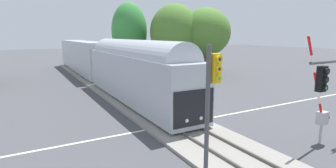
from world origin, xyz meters
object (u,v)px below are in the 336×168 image
crossing_gate_near (321,110)px  traffic_signal_median (211,99)px  oak_far_right (175,32)px  elm_centre_background (129,31)px  commuter_train (102,61)px  maple_right_background (205,32)px

crossing_gate_near → traffic_signal_median: bearing=-173.2°
oak_far_right → elm_centre_background: size_ratio=0.96×
oak_far_right → crossing_gate_near: bearing=-103.3°
crossing_gate_near → elm_centre_background: (1.05, 30.90, 4.57)m
crossing_gate_near → traffic_signal_median: crossing_gate_near is taller
commuter_train → traffic_signal_median: (-2.99, -24.97, 0.94)m
commuter_train → oak_far_right: (11.34, 1.89, 3.50)m
oak_far_right → elm_centre_background: 7.14m
commuter_train → oak_far_right: oak_far_right is taller
traffic_signal_median → maple_right_background: 31.01m
crossing_gate_near → maple_right_background: 26.31m
traffic_signal_median → elm_centre_background: (9.26, 31.88, 2.76)m
crossing_gate_near → traffic_signal_median: 8.47m
elm_centre_background → commuter_train: bearing=-132.2°
oak_far_right → elm_centre_background: (-5.07, 5.02, 0.20)m
commuter_train → oak_far_right: 12.02m
commuter_train → traffic_signal_median: 25.16m
commuter_train → elm_centre_background: 10.04m
commuter_train → oak_far_right: bearing=9.4°
elm_centre_background → oak_far_right: bearing=-44.8°
commuter_train → maple_right_background: bearing=-0.4°
commuter_train → maple_right_background: 15.78m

